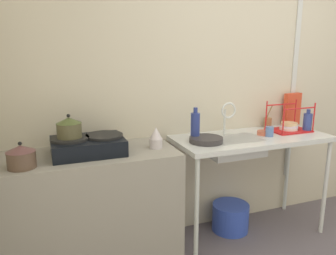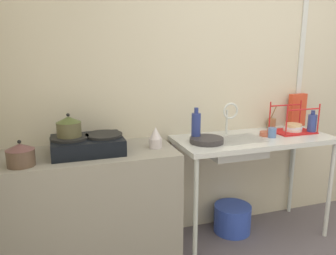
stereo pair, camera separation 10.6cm
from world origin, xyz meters
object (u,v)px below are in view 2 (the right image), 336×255
at_px(frying_pan, 207,140).
at_px(small_bowl_on_drainboard, 266,134).
at_px(pot_beside_stove, 21,155).
at_px(utensil_jar, 272,123).
at_px(dish_rack, 293,128).
at_px(sink_basin, 235,148).
at_px(bucket_on_floor, 232,218).
at_px(cereal_box, 297,110).
at_px(pot_on_left_burner, 69,126).
at_px(percolator, 156,138).
at_px(bottle_by_sink, 196,127).
at_px(cup_by_rack, 272,133).
at_px(stove, 87,144).
at_px(bottle_by_rack, 312,123).
at_px(faucet, 230,113).

bearing_deg(frying_pan, small_bowl_on_drainboard, 3.73).
relative_size(pot_beside_stove, utensil_jar, 0.79).
xyz_separation_m(frying_pan, dish_rack, (0.88, 0.07, 0.02)).
relative_size(sink_basin, bucket_on_floor, 1.40).
bearing_deg(cereal_box, frying_pan, -172.65).
xyz_separation_m(pot_on_left_burner, dish_rack, (1.91, 0.04, -0.16)).
distance_m(pot_beside_stove, dish_rack, 2.23).
distance_m(dish_rack, cereal_box, 0.30).
bearing_deg(percolator, bottle_by_sink, 13.37).
bearing_deg(cup_by_rack, stove, 177.91).
xyz_separation_m(percolator, bottle_by_rack, (1.44, 0.01, 0.01)).
height_order(stove, percolator, percolator).
bearing_deg(frying_pan, utensil_jar, 18.39).
distance_m(small_bowl_on_drainboard, bottle_by_rack, 0.45).
bearing_deg(bottle_by_sink, stove, -176.73).
bearing_deg(dish_rack, sink_basin, -174.22).
distance_m(stove, cereal_box, 2.01).
bearing_deg(dish_rack, bottle_by_rack, -26.99).
distance_m(stove, bottle_by_sink, 0.86).
height_order(dish_rack, cup_by_rack, dish_rack).
bearing_deg(frying_pan, pot_beside_stove, -174.91).
bearing_deg(bottle_by_sink, dish_rack, -0.51).
xyz_separation_m(small_bowl_on_drainboard, bottle_by_rack, (0.45, -0.03, 0.07)).
distance_m(frying_pan, utensil_jar, 0.83).
xyz_separation_m(stove, sink_basin, (1.18, -0.02, -0.13)).
bearing_deg(small_bowl_on_drainboard, bottle_by_rack, -4.45).
bearing_deg(small_bowl_on_drainboard, bucket_on_floor, 159.97).
relative_size(pot_on_left_burner, pot_beside_stove, 0.97).
relative_size(dish_rack, bucket_on_floor, 1.06).
xyz_separation_m(pot_on_left_burner, bucket_on_floor, (1.37, 0.09, -0.98)).
xyz_separation_m(stove, small_bowl_on_drainboard, (1.49, 0.00, -0.04)).
height_order(sink_basin, utensil_jar, utensil_jar).
distance_m(frying_pan, cup_by_rack, 0.59).
bearing_deg(frying_pan, stove, 177.89).
xyz_separation_m(dish_rack, bottle_by_rack, (0.14, -0.07, 0.05)).
bearing_deg(bottle_by_sink, pot_on_left_burner, -177.13).
bearing_deg(faucet, bottle_by_sink, -169.65).
distance_m(cup_by_rack, bucket_on_floor, 0.87).
distance_m(percolator, utensil_jar, 1.24).
relative_size(percolator, frying_pan, 0.59).
height_order(pot_beside_stove, bottle_by_sink, bottle_by_sink).
xyz_separation_m(pot_on_left_burner, percolator, (0.61, -0.04, -0.12)).
height_order(frying_pan, cereal_box, cereal_box).
distance_m(cup_by_rack, small_bowl_on_drainboard, 0.07).
height_order(pot_beside_stove, faucet, faucet).
bearing_deg(dish_rack, pot_on_left_burner, -178.78).
bearing_deg(pot_beside_stove, sink_basin, 4.69).
bearing_deg(bottle_by_sink, cup_by_rack, -9.09).
bearing_deg(bucket_on_floor, dish_rack, -5.15).
distance_m(pot_beside_stove, cup_by_rack, 1.94).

